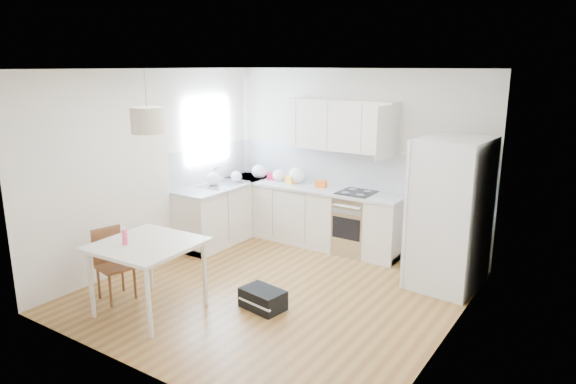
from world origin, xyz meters
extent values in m
plane|color=brown|center=(0.00, 0.00, 0.00)|extent=(4.20, 4.20, 0.00)
plane|color=white|center=(0.00, 0.00, 2.70)|extent=(4.20, 4.20, 0.00)
plane|color=white|center=(0.00, 2.10, 1.35)|extent=(4.20, 0.00, 4.20)
plane|color=white|center=(-2.10, 0.00, 1.35)|extent=(0.00, 4.20, 4.20)
plane|color=white|center=(2.10, 0.00, 1.35)|extent=(0.00, 4.20, 4.20)
cube|color=#BFE0F9|center=(-2.09, 1.15, 1.75)|extent=(0.02, 1.00, 1.00)
cube|color=silver|center=(-0.60, 1.80, 0.44)|extent=(3.00, 0.60, 0.88)
cube|color=silver|center=(-1.80, 1.20, 0.44)|extent=(0.60, 1.80, 0.88)
cube|color=#B6B9BB|center=(-0.60, 1.80, 0.90)|extent=(3.02, 0.64, 0.04)
cube|color=#B6B9BB|center=(-1.80, 1.20, 0.90)|extent=(0.64, 1.82, 0.04)
cube|color=silver|center=(-0.60, 2.09, 1.21)|extent=(3.00, 0.01, 0.58)
cube|color=silver|center=(-2.09, 1.20, 1.21)|extent=(0.01, 1.80, 0.58)
cube|color=silver|center=(-0.15, 1.94, 1.88)|extent=(1.70, 0.32, 0.75)
cube|color=beige|center=(-0.90, -1.21, 0.80)|extent=(1.09, 1.09, 0.04)
cylinder|color=silver|center=(-1.32, -1.67, 0.39)|extent=(0.05, 0.05, 0.78)
cylinder|color=silver|center=(-0.44, -1.63, 0.39)|extent=(0.05, 0.05, 0.78)
cylinder|color=silver|center=(-1.36, -0.80, 0.39)|extent=(0.05, 0.05, 0.78)
cylinder|color=silver|center=(-0.48, -0.76, 0.39)|extent=(0.05, 0.05, 0.78)
cylinder|color=#EB4165|center=(-1.05, -1.38, 0.93)|extent=(0.07, 0.07, 0.21)
cube|color=black|center=(0.14, -0.46, 0.12)|extent=(0.55, 0.40, 0.23)
cylinder|color=beige|center=(-0.83, -1.15, 2.18)|extent=(0.41, 0.41, 0.27)
ellipsoid|color=white|center=(-1.59, 1.82, 1.03)|extent=(0.25, 0.22, 0.23)
ellipsoid|color=white|center=(-1.20, 1.82, 1.02)|extent=(0.21, 0.18, 0.19)
ellipsoid|color=white|center=(-0.87, 1.87, 1.05)|extent=(0.29, 0.24, 0.26)
ellipsoid|color=white|center=(-1.75, 1.42, 1.00)|extent=(0.19, 0.16, 0.17)
ellipsoid|color=white|center=(-1.88, 1.00, 1.03)|extent=(0.23, 0.20, 0.21)
cube|color=#D95413|center=(-0.40, 1.81, 0.97)|extent=(0.17, 0.13, 0.11)
cube|color=orange|center=(-0.96, 1.80, 0.98)|extent=(0.19, 0.15, 0.12)
cube|color=#BE1739|center=(-1.34, 1.85, 0.98)|extent=(0.21, 0.19, 0.12)
camera|label=1|loc=(3.39, -4.85, 2.74)|focal=32.00mm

